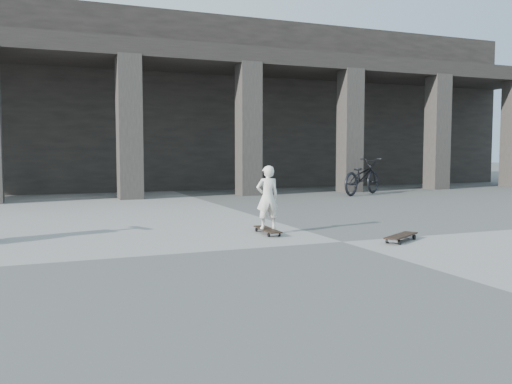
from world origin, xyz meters
name	(u,v)px	position (x,y,z in m)	size (l,w,h in m)	color
ground	(342,242)	(0.00, 0.00, 0.00)	(90.00, 90.00, 0.00)	#50504E
colonnade	(155,107)	(0.00, 13.77, 3.03)	(28.00, 8.82, 6.00)	black
longboard	(267,230)	(-0.73, 1.12, 0.07)	(0.24, 0.86, 0.09)	black
skateboard_spare	(401,236)	(0.83, -0.30, 0.08)	(0.82, 0.61, 0.10)	black
child	(267,197)	(-0.73, 1.12, 0.60)	(0.37, 0.25, 1.03)	silver
bicycle	(362,177)	(5.07, 7.30, 0.56)	(0.74, 2.13, 1.12)	black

